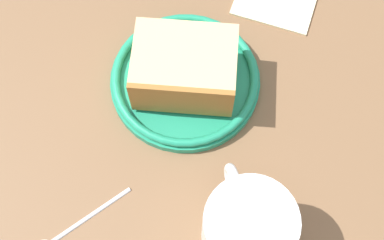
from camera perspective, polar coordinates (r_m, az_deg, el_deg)
The scene contains 5 objects.
ground_plane at distance 63.76cm, azimuth -0.32°, elevation -2.17°, with size 135.96×135.96×3.21cm, color brown.
small_plate at distance 63.97cm, azimuth -0.74°, elevation 4.32°, with size 17.89×17.89×2.14cm.
cake_slice at distance 60.88cm, azimuth -0.80°, elevation 5.49°, with size 10.97×13.06×6.44cm.
tea_mug at distance 54.80cm, azimuth 5.87°, elevation -11.41°, with size 10.86×9.07×9.30cm.
teaspoon at distance 60.57cm, azimuth -14.20°, elevation -12.05°, with size 11.18×8.96×0.80cm.
Camera 1 is at (20.81, 6.70, 58.29)cm, focal length 50.12 mm.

